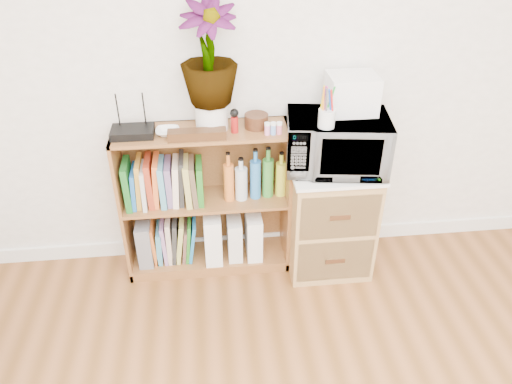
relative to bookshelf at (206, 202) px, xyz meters
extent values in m
cube|color=white|center=(0.35, 0.14, -0.42)|extent=(4.00, 0.02, 0.10)
cube|color=brown|center=(0.00, 0.00, 0.00)|extent=(1.00, 0.30, 0.95)
cube|color=#9E7542|center=(0.75, -0.08, -0.12)|extent=(0.50, 0.45, 0.70)
imported|color=white|center=(0.75, -0.08, 0.40)|extent=(0.61, 0.45, 0.31)
cylinder|color=silver|center=(0.65, -0.19, 0.60)|extent=(0.09, 0.09, 0.10)
cube|color=white|center=(0.83, -0.01, 0.66)|extent=(0.27, 0.22, 0.21)
cube|color=black|center=(-0.37, -0.02, 0.50)|extent=(0.23, 0.16, 0.04)
imported|color=white|center=(-0.18, -0.03, 0.49)|extent=(0.13, 0.13, 0.03)
cylinder|color=silver|center=(0.06, 0.02, 0.55)|extent=(0.18, 0.18, 0.15)
imported|color=#29672D|center=(0.06, 0.02, 0.90)|extent=(0.30, 0.30, 0.54)
cube|color=#36200E|center=(-0.02, -0.10, 0.50)|extent=(0.31, 0.08, 0.05)
cylinder|color=maroon|center=(0.18, -0.04, 0.52)|extent=(0.04, 0.04, 0.09)
cylinder|color=#341B0E|center=(0.31, 0.01, 0.51)|extent=(0.13, 0.13, 0.08)
cube|color=pink|center=(0.39, -0.09, 0.50)|extent=(0.10, 0.04, 0.05)
cube|color=slate|center=(-0.39, 0.00, -0.26)|extent=(0.09, 0.23, 0.29)
cube|color=white|center=(0.03, -0.01, -0.24)|extent=(0.10, 0.27, 0.33)
cube|color=silver|center=(0.16, -0.01, -0.27)|extent=(0.09, 0.22, 0.28)
cube|color=white|center=(0.29, -0.01, -0.26)|extent=(0.09, 0.24, 0.30)
cube|color=#1B6621|center=(-0.44, 0.00, 0.16)|extent=(0.04, 0.20, 0.28)
cube|color=#1C5CAC|center=(-0.41, 0.00, 0.14)|extent=(0.03, 0.20, 0.23)
cube|color=#BD882C|center=(-0.38, 0.00, 0.17)|extent=(0.04, 0.20, 0.28)
cube|color=beige|center=(-0.35, 0.00, 0.15)|extent=(0.03, 0.20, 0.25)
cube|color=#A2341B|center=(-0.32, 0.00, 0.17)|extent=(0.04, 0.20, 0.28)
cube|color=orange|center=(-0.28, 0.00, 0.17)|extent=(0.05, 0.20, 0.28)
cube|color=teal|center=(-0.25, 0.00, 0.16)|extent=(0.04, 0.20, 0.27)
cube|color=slate|center=(-0.21, 0.00, 0.15)|extent=(0.04, 0.20, 0.25)
cube|color=beige|center=(-0.17, 0.00, 0.16)|extent=(0.05, 0.20, 0.27)
cube|color=#252525|center=(-0.13, 0.00, 0.17)|extent=(0.04, 0.20, 0.29)
cube|color=tan|center=(-0.10, 0.00, 0.16)|extent=(0.04, 0.20, 0.27)
cube|color=brown|center=(-0.07, 0.00, 0.16)|extent=(0.04, 0.20, 0.26)
cube|color=#22701D|center=(-0.03, 0.00, 0.15)|extent=(0.04, 0.20, 0.25)
cylinder|color=orange|center=(0.14, 0.00, 0.18)|extent=(0.06, 0.06, 0.31)
cylinder|color=silver|center=(0.21, 0.00, 0.16)|extent=(0.07, 0.07, 0.26)
cylinder|color=#2A76C4|center=(0.30, 0.00, 0.18)|extent=(0.06, 0.06, 0.31)
cylinder|color=#398B32|center=(0.37, 0.00, 0.18)|extent=(0.07, 0.07, 0.31)
cylinder|color=gold|center=(0.45, 0.00, 0.16)|extent=(0.07, 0.07, 0.28)
cube|color=#CD6124|center=(-0.34, 0.00, -0.27)|extent=(0.04, 0.19, 0.27)
cube|color=teal|center=(-0.31, 0.00, -0.29)|extent=(0.04, 0.19, 0.23)
cube|color=#966BA1|center=(-0.28, 0.00, -0.27)|extent=(0.03, 0.19, 0.27)
cube|color=#C6AE9A|center=(-0.24, 0.00, -0.26)|extent=(0.03, 0.19, 0.30)
cube|color=#2B2B2B|center=(-0.21, 0.00, -0.26)|extent=(0.05, 0.19, 0.29)
cube|color=#B5B654|center=(-0.18, 0.00, -0.26)|extent=(0.07, 0.19, 0.28)
cube|color=brown|center=(-0.15, 0.00, -0.29)|extent=(0.05, 0.19, 0.23)
cube|color=#21701E|center=(-0.13, 0.00, -0.27)|extent=(0.05, 0.19, 0.27)
cube|color=#1B6DA6|center=(-0.10, 0.00, -0.27)|extent=(0.06, 0.19, 0.27)
camera|label=1|loc=(0.03, -2.53, 1.68)|focal=35.00mm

